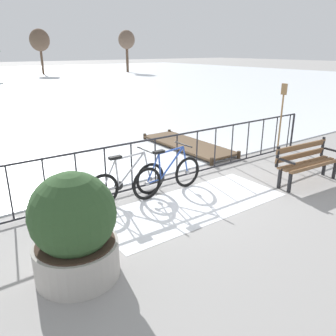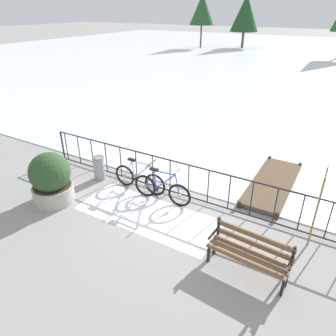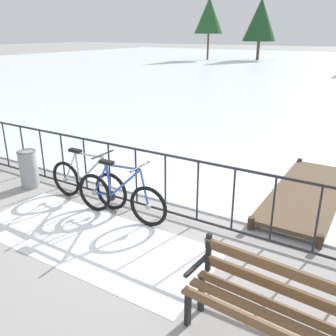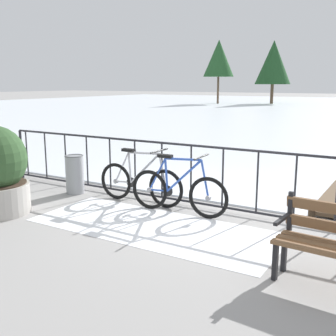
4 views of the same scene
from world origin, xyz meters
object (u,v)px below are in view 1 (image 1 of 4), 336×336
object	(u,v)px
oar_upright	(281,117)
bicycle_second	(127,183)
planter_with_shrub	(74,229)
bicycle_near_railing	(168,176)
park_bench	(306,160)
trash_bin	(54,203)

from	to	relation	value
oar_upright	bicycle_second	bearing A→B (deg)	179.74
bicycle_second	planter_with_shrub	size ratio (longest dim) A/B	1.20
bicycle_near_railing	park_bench	world-z (taller)	bicycle_near_railing
trash_bin	oar_upright	xyz separation A→B (m)	(6.04, 0.06, 0.76)
bicycle_second	planter_with_shrub	distance (m)	2.37
bicycle_near_railing	oar_upright	bearing A→B (deg)	2.17
park_bench	planter_with_shrub	distance (m)	5.34
planter_with_shrub	trash_bin	world-z (taller)	planter_with_shrub
bicycle_second	oar_upright	world-z (taller)	oar_upright
planter_with_shrub	trash_bin	distance (m)	1.61
bicycle_near_railing	park_bench	size ratio (longest dim) A/B	1.05
bicycle_second	trash_bin	world-z (taller)	bicycle_second
bicycle_near_railing	bicycle_second	size ratio (longest dim) A/B	1.00
bicycle_near_railing	trash_bin	size ratio (longest dim) A/B	2.34
bicycle_second	park_bench	bearing A→B (deg)	-21.57
trash_bin	oar_upright	bearing A→B (deg)	0.60
bicycle_near_railing	park_bench	distance (m)	3.09
oar_upright	trash_bin	bearing A→B (deg)	-179.40
park_bench	trash_bin	bearing A→B (deg)	165.05
planter_with_shrub	oar_upright	bearing A→B (deg)	14.55
bicycle_near_railing	bicycle_second	world-z (taller)	same
planter_with_shrub	oar_upright	world-z (taller)	oar_upright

